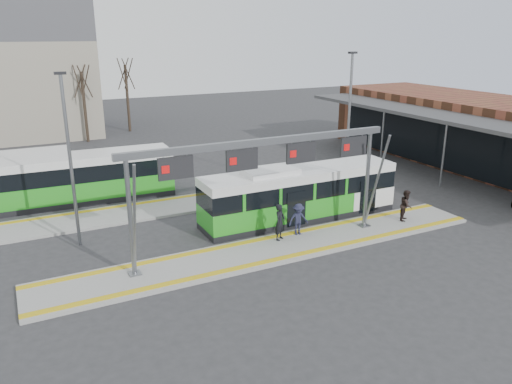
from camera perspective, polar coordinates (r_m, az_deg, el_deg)
ground at (r=23.61m, az=2.11°, el=-6.71°), size 120.00×120.00×0.00m
platform_main at (r=23.58m, az=2.11°, el=-6.54°), size 22.00×3.00×0.15m
platform_second at (r=29.19m, az=-12.51°, el=-2.07°), size 20.00×3.00×0.15m
tactile_main at (r=23.54m, az=2.12°, el=-6.35°), size 22.00×2.65×0.02m
tactile_second at (r=30.22m, az=-13.08°, el=-1.25°), size 20.00×0.35×0.02m
gantry at (r=22.23m, az=1.13°, el=3.50°), size 13.00×1.68×5.20m
hero_bus at (r=27.17m, az=4.99°, el=-0.25°), size 11.14×2.42×3.06m
bg_bus_green at (r=31.65m, az=-20.07°, el=1.38°), size 11.66×2.89×2.89m
passenger_a at (r=24.13m, az=2.75°, el=-3.45°), size 0.79×0.72×1.80m
passenger_b at (r=27.81m, az=16.79°, el=-1.45°), size 1.02×0.99×1.66m
passenger_c at (r=24.84m, az=4.86°, el=-3.11°), size 1.09×0.70×1.61m
tree_left at (r=48.75m, az=-19.26°, el=11.79°), size 1.40×1.40×7.25m
tree_mid at (r=52.94m, az=-14.67°, el=12.88°), size 1.40×1.40×7.60m
lamp_west at (r=24.37m, az=-20.49°, el=3.69°), size 0.50×0.25×8.16m
lamp_east at (r=30.48m, az=10.55°, el=7.72°), size 0.50×0.25×8.73m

